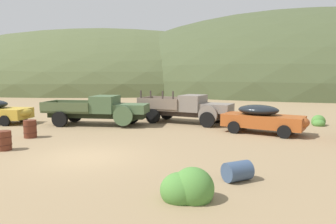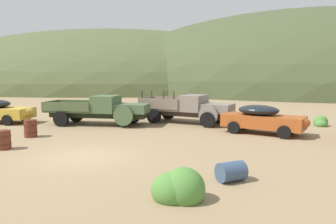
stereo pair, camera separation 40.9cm
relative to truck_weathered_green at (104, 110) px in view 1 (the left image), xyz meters
The scene contains 13 objects.
ground_plane 7.96m from the truck_weathered_green, 70.86° to the right, with size 300.00×300.00×0.00m, color #937A56.
hill_center 67.00m from the truck_weathered_green, 113.25° to the left, with size 99.92×84.21×28.40m, color #4C5633.
hill_distant 61.19m from the truck_weathered_green, 70.36° to the left, with size 91.70×75.30×32.58m, color #424C2D.
truck_weathered_green is the anchor object (origin of this frame).
truck_primer_gray 5.68m from the truck_weathered_green, 19.95° to the left, with size 6.48×3.43×2.16m.
car_oxide_orange 9.83m from the truck_weathered_green, ahead, with size 4.78×3.00×1.57m.
oil_drum_spare 7.33m from the truck_weathered_green, 100.89° to the right, with size 0.64×0.64×0.83m.
oil_drum_tipped 12.33m from the truck_weathered_green, 47.01° to the right, with size 1.02×0.99×0.61m.
oil_drum_foreground 5.00m from the truck_weathered_green, 114.07° to the right, with size 0.68×0.68×0.91m.
bush_near_barrel 2.46m from the truck_weathered_green, 73.37° to the left, with size 0.92×0.72×0.83m.
bush_between_trucks 13.70m from the truck_weathered_green, 12.33° to the left, with size 0.86×1.05×0.85m.
bush_front_left 6.51m from the truck_weathered_green, 129.44° to the left, with size 1.05×0.91×0.77m.
bush_lone_scrub 12.96m from the truck_weathered_green, 56.52° to the right, with size 1.41×1.04×1.11m.
Camera 1 is at (5.79, -11.15, 3.23)m, focal length 33.88 mm.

